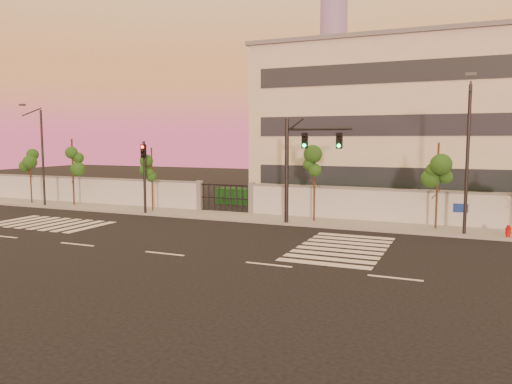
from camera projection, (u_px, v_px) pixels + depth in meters
ground at (165, 254)px, 22.21m from camera, size 120.00×120.00×0.00m
sidewalk at (257, 218)px, 31.81m from camera, size 60.00×3.00×0.15m
perimeter_wall at (267, 200)px, 33.03m from camera, size 60.00×0.36×2.20m
hedge_row at (295, 200)px, 35.15m from camera, size 41.00×4.25×1.80m
institutional_building at (423, 125)px, 38.15m from camera, size 24.40×12.40×12.25m
distant_skyscraper at (333, 43)px, 297.10m from camera, size 16.00×16.00×118.00m
road_markings at (179, 236)px, 26.27m from camera, size 57.00×7.62×0.02m
street_tree_a at (30, 164)px, 38.49m from camera, size 1.38×1.10×4.30m
street_tree_b at (73, 157)px, 37.42m from camera, size 1.64×1.30×5.11m
street_tree_c at (152, 165)px, 34.10m from camera, size 1.31×1.04×4.50m
street_tree_d at (315, 167)px, 29.91m from camera, size 1.44×1.15×4.68m
street_tree_e at (438, 166)px, 27.35m from camera, size 1.46×1.16×4.90m
traffic_signal_main at (300, 159)px, 28.96m from camera, size 3.96×0.44×6.26m
traffic_signal_secondary at (144, 168)px, 33.20m from camera, size 0.38×0.36×4.95m
streetlight_west at (41, 153)px, 36.87m from camera, size 0.45×1.82×7.56m
streetlight_east at (468, 152)px, 25.56m from camera, size 0.49×1.98×8.23m
fire_hydrant at (508, 232)px, 25.24m from camera, size 0.30×0.29×0.77m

